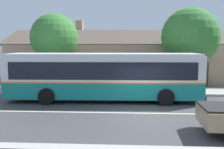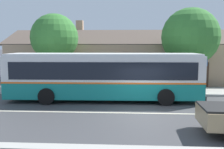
% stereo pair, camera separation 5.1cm
% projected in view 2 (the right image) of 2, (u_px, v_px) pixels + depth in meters
% --- Properties ---
extents(ground_plane, '(300.00, 300.00, 0.00)m').
position_uv_depth(ground_plane, '(144.00, 113.00, 13.08)').
color(ground_plane, '#424244').
extents(sidewalk_far, '(60.00, 3.00, 0.15)m').
position_uv_depth(sidewalk_far, '(139.00, 91.00, 19.02)').
color(sidewalk_far, '#ADAAA3').
rests_on(sidewalk_far, ground).
extents(lane_divider_stripe, '(60.00, 0.16, 0.01)m').
position_uv_depth(lane_divider_stripe, '(144.00, 113.00, 13.08)').
color(lane_divider_stripe, beige).
rests_on(lane_divider_stripe, ground).
extents(community_building, '(27.27, 8.10, 6.06)m').
position_uv_depth(community_building, '(151.00, 61.00, 25.21)').
color(community_building, tan).
rests_on(community_building, ground).
extents(transit_bus, '(12.28, 2.96, 3.03)m').
position_uv_depth(transit_bus, '(104.00, 75.00, 15.90)').
color(transit_bus, '#147F7A').
rests_on(transit_bus, ground).
extents(bench_by_building, '(1.80, 0.51, 0.94)m').
position_uv_depth(bench_by_building, '(0.00, 83.00, 19.37)').
color(bench_by_building, '#4C4C4C').
rests_on(bench_by_building, sidewalk_far).
extents(street_tree_primary, '(4.50, 4.50, 6.43)m').
position_uv_depth(street_tree_primary, '(189.00, 39.00, 19.49)').
color(street_tree_primary, '#4C3828').
rests_on(street_tree_primary, ground).
extents(street_tree_secondary, '(3.79, 3.79, 6.02)m').
position_uv_depth(street_tree_secondary, '(55.00, 40.00, 19.84)').
color(street_tree_secondary, '#4C3828').
rests_on(street_tree_secondary, ground).
extents(bus_stop_sign, '(0.36, 0.07, 2.40)m').
position_uv_depth(bus_stop_sign, '(204.00, 72.00, 17.57)').
color(bus_stop_sign, gray).
rests_on(bus_stop_sign, sidewalk_far).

